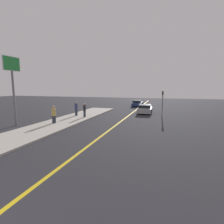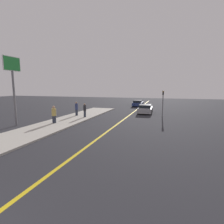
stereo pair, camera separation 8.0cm
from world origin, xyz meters
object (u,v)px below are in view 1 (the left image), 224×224
Objects in this scene: car_ahead_center at (137,103)px; pedestrian_near_curb at (54,115)px; pedestrian_mid_group at (84,110)px; traffic_light at (163,100)px; car_near_right_lane at (145,109)px; roadside_sign at (12,75)px; pedestrian_far_standing at (76,109)px.

pedestrian_near_curb is (-5.39, -19.58, 0.41)m from car_ahead_center.
traffic_light is (8.99, 3.98, 1.11)m from pedestrian_mid_group.
roadside_sign is at bearing -134.86° from car_near_right_lane.
car_ahead_center is 15.94m from pedestrian_mid_group.
roadside_sign reaches higher than pedestrian_near_curb.
pedestrian_far_standing is (-1.53, 0.74, 0.05)m from pedestrian_mid_group.
roadside_sign reaches higher than pedestrian_far_standing.
pedestrian_mid_group is 0.50× the size of traffic_light.
roadside_sign reaches higher than traffic_light.
pedestrian_far_standing is at bearing -148.08° from car_near_right_lane.
car_ahead_center is at bearing 68.24° from roadside_sign.
pedestrian_mid_group is 1.69m from pedestrian_far_standing.
pedestrian_near_curb is at bearing -108.26° from pedestrian_mid_group.
car_ahead_center is 0.71× the size of roadside_sign.
car_near_right_lane is 9.81m from pedestrian_far_standing.
pedestrian_near_curb is at bearing -129.81° from car_near_right_lane.
pedestrian_near_curb is at bearing 28.93° from roadside_sign.
car_near_right_lane reaches higher than car_ahead_center.
traffic_light is at bearing -68.14° from car_ahead_center.
roadside_sign is (-11.02, -12.20, 4.28)m from car_near_right_lane.
car_ahead_center is 2.65× the size of pedestrian_near_curb.
pedestrian_mid_group is at bearing 71.74° from pedestrian_near_curb.
car_near_right_lane is 9.10m from pedestrian_mid_group.
pedestrian_far_standing is 11.05m from traffic_light.
pedestrian_mid_group is (-4.02, -15.42, 0.38)m from car_ahead_center.
roadside_sign is (-4.48, -5.88, 3.93)m from pedestrian_mid_group.
car_ahead_center is at bearing 113.48° from traffic_light.
roadside_sign reaches higher than car_near_right_lane.
pedestrian_near_curb is (-7.91, -10.49, 0.38)m from car_near_right_lane.
roadside_sign reaches higher than pedestrian_mid_group.
pedestrian_far_standing is 8.23m from roadside_sign.
pedestrian_mid_group is (-6.53, -6.32, 0.35)m from car_near_right_lane.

